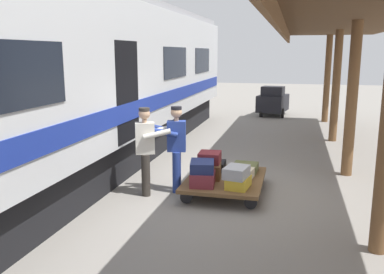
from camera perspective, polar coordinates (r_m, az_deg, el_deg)
ground_plane at (r=8.21m, az=5.78°, el=-7.80°), size 60.00×60.00×0.00m
platform_canopy at (r=7.78m, az=23.39°, el=14.91°), size 3.20×19.74×3.56m
train_car at (r=9.04m, az=-17.77°, el=6.88°), size 3.02×19.56×4.00m
luggage_cart at (r=8.20m, az=4.61°, el=-5.93°), size 1.48×1.94×0.30m
suitcase_brown_leather at (r=8.20m, az=2.33°, el=-4.55°), size 0.54×0.69×0.28m
suitcase_cream_canvas at (r=8.11m, az=6.94°, el=-5.16°), size 0.44×0.60×0.19m
suitcase_burgundy_valise at (r=7.71m, az=1.52°, el=-5.74°), size 0.50×0.62×0.25m
suitcase_yellow_case at (r=7.61m, az=6.44°, el=-6.28°), size 0.44×0.57×0.19m
suitcase_olive_duffel at (r=8.62m, az=7.39°, el=-4.23°), size 0.51×0.52×0.17m
suitcase_black_hardshell at (r=8.72m, az=3.04°, el=-3.94°), size 0.47×0.50×0.17m
suitcase_navy_fabric at (r=7.68m, az=1.42°, el=-4.07°), size 0.53×0.61×0.19m
suitcase_gray_aluminum at (r=7.54m, az=6.16°, el=-4.87°), size 0.47×0.57×0.20m
suitcase_maroon_trunk at (r=8.14m, az=2.47°, el=-2.85°), size 0.44×0.46×0.22m
porter_in_overalls at (r=8.09m, az=-2.29°, el=-1.22°), size 0.72×0.53×1.70m
porter_by_door at (r=7.95m, az=-6.36°, el=-1.52°), size 0.74×0.59×1.70m
baggage_tug at (r=18.40m, az=11.13°, el=4.86°), size 1.38×1.86×1.30m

